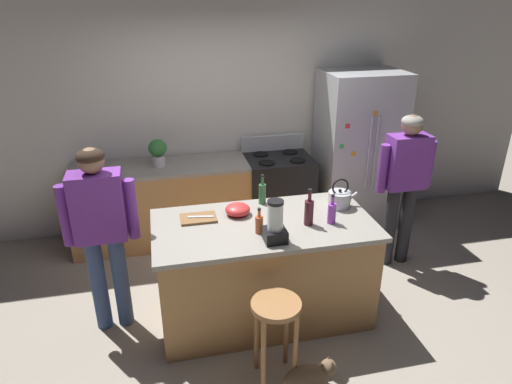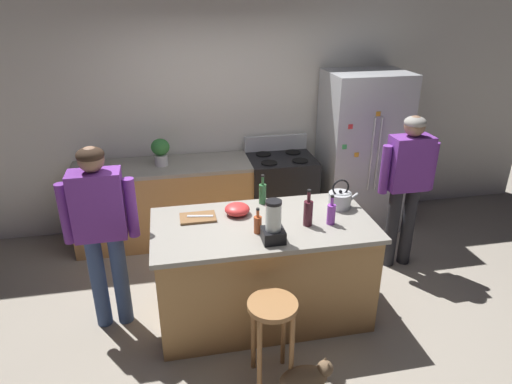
# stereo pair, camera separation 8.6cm
# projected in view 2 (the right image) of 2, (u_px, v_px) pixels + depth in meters

# --- Properties ---
(ground_plane) EXTENTS (14.00, 14.00, 0.00)m
(ground_plane) POSITION_uv_depth(u_px,v_px,m) (262.00, 312.00, 4.12)
(ground_plane) COLOR #9E9384
(back_wall) EXTENTS (8.00, 0.10, 2.70)m
(back_wall) POSITION_uv_depth(u_px,v_px,m) (228.00, 114.00, 5.32)
(back_wall) COLOR silver
(back_wall) RESTS_ON ground_plane
(kitchen_island) EXTENTS (1.84, 0.94, 0.92)m
(kitchen_island) POSITION_uv_depth(u_px,v_px,m) (263.00, 269.00, 3.93)
(kitchen_island) COLOR #B7844C
(kitchen_island) RESTS_ON ground_plane
(back_counter_run) EXTENTS (2.00, 0.64, 0.92)m
(back_counter_run) POSITION_uv_depth(u_px,v_px,m) (166.00, 203.00, 5.18)
(back_counter_run) COLOR #B7844C
(back_counter_run) RESTS_ON ground_plane
(refrigerator) EXTENTS (0.90, 0.73, 1.87)m
(refrigerator) POSITION_uv_depth(u_px,v_px,m) (361.00, 152.00, 5.35)
(refrigerator) COLOR #B7BABF
(refrigerator) RESTS_ON ground_plane
(stove_range) EXTENTS (0.76, 0.65, 1.10)m
(stove_range) POSITION_uv_depth(u_px,v_px,m) (280.00, 193.00, 5.39)
(stove_range) COLOR black
(stove_range) RESTS_ON ground_plane
(person_by_island_left) EXTENTS (0.59, 0.23, 1.62)m
(person_by_island_left) POSITION_uv_depth(u_px,v_px,m) (101.00, 223.00, 3.61)
(person_by_island_left) COLOR #384C7A
(person_by_island_left) RESTS_ON ground_plane
(person_by_sink_right) EXTENTS (0.59, 0.22, 1.61)m
(person_by_sink_right) POSITION_uv_depth(u_px,v_px,m) (407.00, 179.00, 4.48)
(person_by_sink_right) COLOR #26262B
(person_by_sink_right) RESTS_ON ground_plane
(bar_stool) EXTENTS (0.36, 0.36, 0.68)m
(bar_stool) POSITION_uv_depth(u_px,v_px,m) (272.00, 321.00, 3.22)
(bar_stool) COLOR #9E6B3D
(bar_stool) RESTS_ON ground_plane
(cat) EXTENTS (0.52, 0.18, 0.26)m
(cat) POSITION_uv_depth(u_px,v_px,m) (306.00, 378.00, 3.28)
(cat) COLOR brown
(cat) RESTS_ON ground_plane
(potted_plant) EXTENTS (0.20, 0.20, 0.30)m
(potted_plant) POSITION_uv_depth(u_px,v_px,m) (161.00, 150.00, 4.92)
(potted_plant) COLOR silver
(potted_plant) RESTS_ON back_counter_run
(blender_appliance) EXTENTS (0.17, 0.17, 0.34)m
(blender_appliance) POSITION_uv_depth(u_px,v_px,m) (273.00, 224.00, 3.42)
(blender_appliance) COLOR black
(blender_appliance) RESTS_ON kitchen_island
(bottle_soda) EXTENTS (0.07, 0.07, 0.26)m
(bottle_soda) POSITION_uv_depth(u_px,v_px,m) (331.00, 213.00, 3.70)
(bottle_soda) COLOR purple
(bottle_soda) RESTS_ON kitchen_island
(bottle_olive_oil) EXTENTS (0.07, 0.07, 0.28)m
(bottle_olive_oil) POSITION_uv_depth(u_px,v_px,m) (263.00, 193.00, 4.05)
(bottle_olive_oil) COLOR #2D6638
(bottle_olive_oil) RESTS_ON kitchen_island
(bottle_wine) EXTENTS (0.08, 0.08, 0.32)m
(bottle_wine) POSITION_uv_depth(u_px,v_px,m) (308.00, 212.00, 3.67)
(bottle_wine) COLOR #471923
(bottle_wine) RESTS_ON kitchen_island
(bottle_cooking_sauce) EXTENTS (0.06, 0.06, 0.22)m
(bottle_cooking_sauce) POSITION_uv_depth(u_px,v_px,m) (258.00, 224.00, 3.56)
(bottle_cooking_sauce) COLOR #B24C26
(bottle_cooking_sauce) RESTS_ON kitchen_island
(mixing_bowl) EXTENTS (0.22, 0.22, 0.10)m
(mixing_bowl) POSITION_uv_depth(u_px,v_px,m) (237.00, 209.00, 3.87)
(mixing_bowl) COLOR red
(mixing_bowl) RESTS_ON kitchen_island
(tea_kettle) EXTENTS (0.28, 0.20, 0.27)m
(tea_kettle) POSITION_uv_depth(u_px,v_px,m) (340.00, 199.00, 3.98)
(tea_kettle) COLOR #B7BABF
(tea_kettle) RESTS_ON kitchen_island
(cutting_board) EXTENTS (0.30, 0.20, 0.02)m
(cutting_board) POSITION_uv_depth(u_px,v_px,m) (198.00, 218.00, 3.81)
(cutting_board) COLOR brown
(cutting_board) RESTS_ON kitchen_island
(chef_knife) EXTENTS (0.22, 0.07, 0.01)m
(chef_knife) POSITION_uv_depth(u_px,v_px,m) (200.00, 216.00, 3.81)
(chef_knife) COLOR #B7BABF
(chef_knife) RESTS_ON cutting_board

